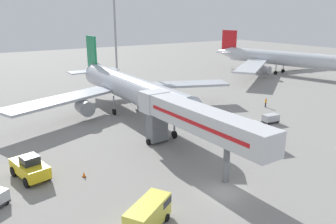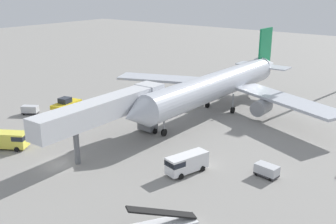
{
  "view_description": "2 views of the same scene",
  "coord_description": "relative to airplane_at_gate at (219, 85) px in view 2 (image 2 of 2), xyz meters",
  "views": [
    {
      "loc": [
        -21.24,
        -22.35,
        17.46
      ],
      "look_at": [
        4.42,
        17.24,
        3.56
      ],
      "focal_mm": 35.81,
      "sensor_mm": 36.0,
      "label": 1
    },
    {
      "loc": [
        38.3,
        -27.22,
        21.43
      ],
      "look_at": [
        3.64,
        17.51,
        3.04
      ],
      "focal_mm": 42.65,
      "sensor_mm": 36.0,
      "label": 2
    }
  ],
  "objects": [
    {
      "name": "pushback_tug",
      "position": [
        -20.31,
        -16.69,
        -3.46
      ],
      "size": [
        3.58,
        5.87,
        2.73
      ],
      "color": "yellow",
      "rests_on": "ground"
    },
    {
      "name": "airplane_at_gate",
      "position": [
        0.0,
        0.0,
        0.0
      ],
      "size": [
        43.72,
        45.31,
        12.89
      ],
      "color": "#B7BCC6",
      "rests_on": "ground"
    },
    {
      "name": "service_van_rear_left",
      "position": [
        -13.73,
        -31.42,
        -3.42
      ],
      "size": [
        5.26,
        4.28,
        2.32
      ],
      "color": "#E5DB4C",
      "rests_on": "ground"
    },
    {
      "name": "safety_cone_alpha",
      "position": [
        -15.3,
        -19.62,
        -4.42
      ],
      "size": [
        0.42,
        0.42,
        0.64
      ],
      "color": "black",
      "rests_on": "ground"
    },
    {
      "name": "baggage_cart_near_right",
      "position": [
        -24.47,
        -21.11,
        -3.9
      ],
      "size": [
        2.97,
        2.56,
        1.52
      ],
      "color": "#38383D",
      "rests_on": "ground"
    },
    {
      "name": "baggage_cart_far_left",
      "position": [
        17.24,
        -17.88,
        -3.92
      ],
      "size": [
        2.83,
        1.82,
        1.46
      ],
      "color": "#38383D",
      "rests_on": "ground"
    },
    {
      "name": "belt_loader_truck",
      "position": [
        14.42,
        -33.73,
        -3.98
      ],
      "size": [
        4.95,
        6.4,
        3.1
      ],
      "color": "white",
      "rests_on": "ground"
    },
    {
      "name": "jet_bridge",
      "position": [
        -2.96,
        -22.77,
        0.79
      ],
      "size": [
        3.77,
        21.75,
        7.3
      ],
      "color": "silver",
      "rests_on": "ground"
    },
    {
      "name": "ground_plane",
      "position": [
        -4.54,
        -30.62,
        -4.73
      ],
      "size": [
        300.0,
        300.0,
        0.0
      ],
      "primitive_type": "plane",
      "color": "gray"
    },
    {
      "name": "service_van_mid_left",
      "position": [
        9.29,
        -22.8,
        -3.44
      ],
      "size": [
        3.17,
        5.6,
        2.28
      ],
      "color": "white",
      "rests_on": "ground"
    }
  ]
}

